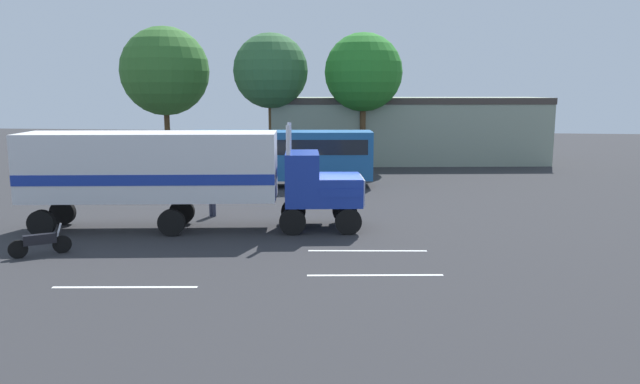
{
  "coord_description": "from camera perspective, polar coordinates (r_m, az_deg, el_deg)",
  "views": [
    {
      "loc": [
        2.56,
        -25.2,
        5.93
      ],
      "look_at": [
        -0.62,
        -0.11,
        1.6
      ],
      "focal_mm": 33.81,
      "sensor_mm": 36.0,
      "label": 1
    }
  ],
  "objects": [
    {
      "name": "person_bystander",
      "position": [
        28.76,
        -10.14,
        -0.52
      ],
      "size": [
        0.35,
        0.47,
        1.63
      ],
      "color": "#2D3347",
      "rests_on": "ground_plane"
    },
    {
      "name": "ground_plane",
      "position": [
        26.01,
        1.38,
        -3.47
      ],
      "size": [
        120.0,
        120.0,
        0.0
      ],
      "primitive_type": "plane",
      "color": "#2D2D30"
    },
    {
      "name": "parked_bus",
      "position": [
        36.98,
        -3.63,
        3.7
      ],
      "size": [
        11.24,
        4.0,
        3.4
      ],
      "color": "#1E5999",
      "rests_on": "ground_plane"
    },
    {
      "name": "tree_left",
      "position": [
        50.1,
        -14.48,
        11.0
      ],
      "size": [
        6.98,
        6.98,
        10.82
      ],
      "color": "brown",
      "rests_on": "ground_plane"
    },
    {
      "name": "parked_car",
      "position": [
        39.47,
        -20.59,
        1.64
      ],
      "size": [
        4.5,
        2.06,
        1.57
      ],
      "color": "#234C8C",
      "rests_on": "ground_plane"
    },
    {
      "name": "lane_stripe_far",
      "position": [
        19.38,
        -17.99,
        -8.57
      ],
      "size": [
        4.38,
        0.74,
        0.01
      ],
      "primitive_type": "cube",
      "rotation": [
        0.0,
        0.0,
        0.13
      ],
      "color": "silver",
      "rests_on": "ground_plane"
    },
    {
      "name": "lane_stripe_mid",
      "position": [
        19.67,
        5.25,
        -7.85
      ],
      "size": [
        4.38,
        0.76,
        0.01
      ],
      "primitive_type": "cube",
      "rotation": [
        0.0,
        0.0,
        0.14
      ],
      "color": "silver",
      "rests_on": "ground_plane"
    },
    {
      "name": "tree_right",
      "position": [
        45.95,
        4.12,
        11.22
      ],
      "size": [
        5.84,
        5.84,
        10.1
      ],
      "color": "brown",
      "rests_on": "ground_plane"
    },
    {
      "name": "semi_truck",
      "position": [
        26.05,
        -13.31,
        1.94
      ],
      "size": [
        14.38,
        4.86,
        4.5
      ],
      "color": "#193399",
      "rests_on": "ground_plane"
    },
    {
      "name": "tree_center",
      "position": [
        46.24,
        -4.68,
        11.34
      ],
      "size": [
        5.62,
        5.62,
        10.1
      ],
      "color": "brown",
      "rests_on": "ground_plane"
    },
    {
      "name": "building_backdrop",
      "position": [
        49.64,
        8.25,
        6.05
      ],
      "size": [
        22.52,
        9.39,
        5.27
      ],
      "color": "gray",
      "rests_on": "ground_plane"
    },
    {
      "name": "motorcycle",
      "position": [
        23.94,
        -24.94,
        -4.36
      ],
      "size": [
        1.75,
        1.35,
        1.12
      ],
      "color": "black",
      "rests_on": "ground_plane"
    },
    {
      "name": "lane_stripe_near",
      "position": [
        22.51,
        4.52,
        -5.57
      ],
      "size": [
        4.39,
        0.68,
        0.01
      ],
      "primitive_type": "cube",
      "rotation": [
        0.0,
        0.0,
        0.12
      ],
      "color": "silver",
      "rests_on": "ground_plane"
    }
  ]
}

